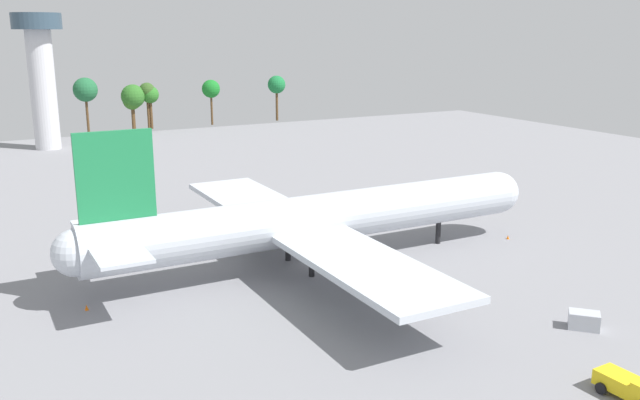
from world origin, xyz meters
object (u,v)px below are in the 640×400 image
object	(u,v)px
catering_truck	(326,208)
cargo_container_fore	(584,320)
cargo_airplane	(317,219)
safety_cone_nose	(508,237)
maintenance_van	(632,387)
control_tower	(41,68)
safety_cone_tail	(87,307)

from	to	relation	value
catering_truck	cargo_container_fore	distance (m)	48.65
cargo_airplane	safety_cone_nose	xyz separation A→B (m)	(28.52, -3.07, -5.63)
maintenance_van	control_tower	bearing A→B (deg)	99.83
safety_cone_nose	cargo_airplane	bearing A→B (deg)	173.87
safety_cone_tail	maintenance_van	bearing A→B (deg)	-48.07
cargo_container_fore	control_tower	size ratio (longest dim) A/B	0.10
catering_truck	cargo_container_fore	size ratio (longest dim) A/B	1.37
catering_truck	cargo_airplane	bearing A→B (deg)	-121.39
cargo_airplane	maintenance_van	distance (m)	40.56
cargo_container_fore	safety_cone_nose	xyz separation A→B (m)	(14.24, 25.55, -0.56)
catering_truck	control_tower	world-z (taller)	control_tower
catering_truck	safety_cone_tail	xyz separation A→B (m)	(-39.98, -21.10, -0.92)
maintenance_van	safety_cone_tail	size ratio (longest dim) A/B	9.11
safety_cone_nose	safety_cone_tail	distance (m)	56.35
cargo_airplane	control_tower	distance (m)	109.55
cargo_container_fore	safety_cone_tail	size ratio (longest dim) A/B	5.68
cargo_container_fore	safety_cone_nose	distance (m)	29.25
maintenance_van	safety_cone_nose	distance (m)	42.55
maintenance_van	control_tower	distance (m)	150.10
safety_cone_tail	cargo_airplane	bearing A→B (deg)	2.29
cargo_airplane	safety_cone_tail	distance (m)	28.37
maintenance_van	cargo_container_fore	size ratio (longest dim) A/B	1.60
safety_cone_nose	control_tower	bearing A→B (deg)	113.15
safety_cone_nose	safety_cone_tail	world-z (taller)	safety_cone_tail
control_tower	catering_truck	bearing A→B (deg)	-70.55
cargo_airplane	maintenance_van	size ratio (longest dim) A/B	11.53
safety_cone_nose	catering_truck	bearing A→B (deg)	125.32
safety_cone_nose	maintenance_van	bearing A→B (deg)	-120.60
catering_truck	control_tower	xyz separation A→B (m)	(-30.77, 87.11, 18.38)
maintenance_van	cargo_airplane	bearing A→B (deg)	99.81
safety_cone_nose	safety_cone_tail	xyz separation A→B (m)	(-56.31, 1.95, 0.02)
cargo_airplane	catering_truck	distance (m)	23.88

